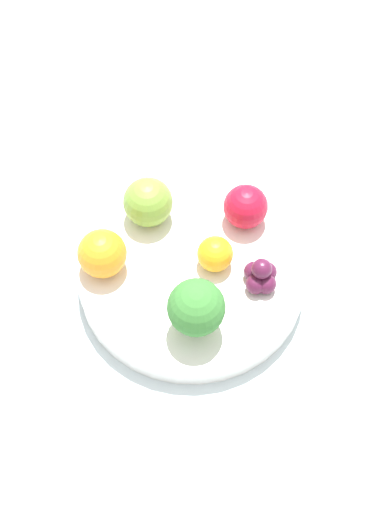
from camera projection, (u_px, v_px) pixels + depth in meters
ground_plane at (192, 290)px, 0.75m from camera, size 6.00×6.00×0.00m
table_surface at (192, 285)px, 0.74m from camera, size 1.20×1.20×0.02m
bowl at (192, 271)px, 0.72m from camera, size 0.23×0.23×0.04m
broccoli at (196, 308)px, 0.63m from camera, size 0.05×0.05×0.07m
apple_red at (148, 202)px, 0.71m from camera, size 0.05×0.05×0.05m
apple_green at (246, 207)px, 0.71m from camera, size 0.04×0.04×0.04m
orange_front at (215, 254)px, 0.69m from camera, size 0.04×0.04×0.04m
orange_back at (102, 254)px, 0.68m from camera, size 0.05×0.05×0.05m
grape_cluster at (261, 276)px, 0.68m from camera, size 0.04×0.04×0.04m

